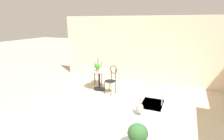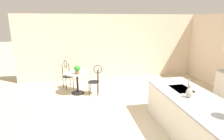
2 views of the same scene
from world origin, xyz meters
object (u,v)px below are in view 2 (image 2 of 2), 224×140
(chair_near_window, at_px, (95,79))
(vase_on_counter, at_px, (189,92))
(bistro_table, at_px, (77,81))
(potted_plant_on_table, at_px, (77,69))
(chair_by_island, at_px, (67,73))

(chair_near_window, distance_m, vase_on_counter, 3.22)
(bistro_table, distance_m, potted_plant_on_table, 0.48)
(chair_by_island, xyz_separation_m, potted_plant_on_table, (0.77, 0.38, 0.33))
(potted_plant_on_table, bearing_deg, vase_on_counter, 38.53)
(chair_near_window, height_order, potted_plant_on_table, chair_near_window)
(potted_plant_on_table, bearing_deg, chair_by_island, -153.92)
(chair_near_window, relative_size, potted_plant_on_table, 3.65)
(chair_by_island, distance_m, potted_plant_on_table, 0.92)
(potted_plant_on_table, bearing_deg, bistro_table, -174.94)
(bistro_table, height_order, vase_on_counter, vase_on_counter)
(bistro_table, distance_m, chair_near_window, 0.65)
(bistro_table, bearing_deg, vase_on_counter, 37.34)
(vase_on_counter, bearing_deg, chair_near_window, -148.46)
(bistro_table, distance_m, vase_on_counter, 3.77)
(chair_near_window, bearing_deg, bistro_table, -112.24)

